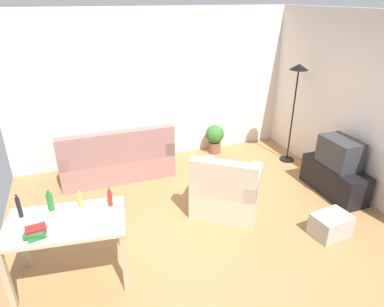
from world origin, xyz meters
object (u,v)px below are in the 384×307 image
(tv_stand, at_px, (334,179))
(potted_plant, at_px, (215,137))
(couch, at_px, (117,160))
(bottle_green, at_px, (50,201))
(bottle_dark, at_px, (19,207))
(bottle_squat, at_px, (80,200))
(desk, at_px, (67,229))
(bottle_red, at_px, (110,198))
(storage_box, at_px, (331,225))
(torchiere_lamp, at_px, (296,87))
(armchair, at_px, (226,191))
(book_stack, at_px, (35,232))
(tv, at_px, (340,153))

(tv_stand, relative_size, potted_plant, 1.93)
(couch, height_order, bottle_green, bottle_green)
(bottle_dark, bearing_deg, bottle_squat, -2.11)
(couch, height_order, desk, couch)
(couch, distance_m, bottle_red, 2.16)
(tv_stand, distance_m, bottle_green, 4.12)
(couch, xyz_separation_m, bottle_red, (-0.34, -2.06, 0.55))
(tv_stand, height_order, bottle_dark, bottle_dark)
(couch, relative_size, bottle_red, 8.67)
(potted_plant, relative_size, storage_box, 1.19)
(storage_box, height_order, bottle_red, bottle_red)
(torchiere_lamp, bearing_deg, armchair, -148.78)
(storage_box, relative_size, bottle_squat, 2.34)
(couch, height_order, tv_stand, couch)
(bottle_dark, distance_m, bottle_squat, 0.60)
(bottle_dark, xyz_separation_m, bottle_squat, (0.60, -0.02, -0.03))
(couch, distance_m, book_stack, 2.62)
(couch, relative_size, tv, 3.10)
(armchair, distance_m, storage_box, 1.44)
(potted_plant, relative_size, bottle_red, 2.66)
(bottle_red, bearing_deg, tv, 5.44)
(bottle_red, bearing_deg, bottle_squat, 164.32)
(book_stack, bearing_deg, potted_plant, 40.97)
(couch, relative_size, bottle_squat, 9.08)
(couch, bearing_deg, bottle_red, 80.56)
(desk, xyz_separation_m, storage_box, (3.18, -0.38, -0.50))
(bottle_green, xyz_separation_m, bottle_red, (0.61, -0.13, -0.01))
(couch, xyz_separation_m, bottle_squat, (-0.65, -1.97, 0.54))
(torchiere_lamp, xyz_separation_m, armchair, (-1.81, -1.10, -1.09))
(storage_box, relative_size, bottle_red, 2.24)
(potted_plant, distance_m, armchair, 2.01)
(couch, height_order, potted_plant, couch)
(torchiere_lamp, bearing_deg, couch, 171.08)
(couch, relative_size, armchair, 1.52)
(torchiere_lamp, relative_size, book_stack, 8.53)
(couch, bearing_deg, storage_box, 132.54)
(desk, relative_size, armchair, 1.05)
(couch, relative_size, torchiere_lamp, 1.03)
(couch, xyz_separation_m, torchiere_lamp, (3.12, -0.49, 1.11))
(tv_stand, relative_size, bottle_dark, 4.10)
(torchiere_lamp, bearing_deg, bottle_red, -155.62)
(potted_plant, bearing_deg, bottle_green, -142.45)
(armchair, bearing_deg, bottle_dark, 45.02)
(bottle_dark, distance_m, bottle_green, 0.30)
(couch, bearing_deg, bottle_green, 63.65)
(tv, relative_size, armchair, 0.49)
(tv, relative_size, book_stack, 2.83)
(bottle_red, bearing_deg, book_stack, -159.81)
(tv, relative_size, bottle_red, 2.80)
(tv_stand, xyz_separation_m, torchiere_lamp, (0.00, 1.24, 1.17))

